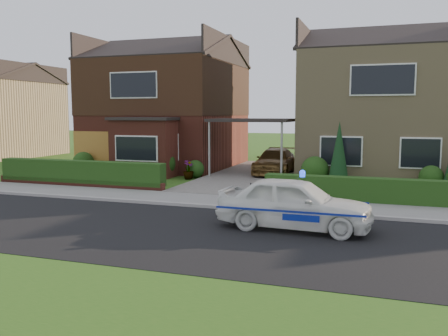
% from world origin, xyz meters
% --- Properties ---
extents(ground, '(120.00, 120.00, 0.00)m').
position_xyz_m(ground, '(0.00, 0.00, 0.00)').
color(ground, '#275516').
rests_on(ground, ground).
extents(road, '(60.00, 6.00, 0.02)m').
position_xyz_m(road, '(0.00, 0.00, 0.00)').
color(road, black).
rests_on(road, ground).
extents(kerb, '(60.00, 0.16, 0.12)m').
position_xyz_m(kerb, '(0.00, 3.05, 0.06)').
color(kerb, '#9E9993').
rests_on(kerb, ground).
extents(sidewalk, '(60.00, 2.00, 0.10)m').
position_xyz_m(sidewalk, '(0.00, 4.10, 0.05)').
color(sidewalk, slate).
rests_on(sidewalk, ground).
extents(driveway, '(3.80, 12.00, 0.12)m').
position_xyz_m(driveway, '(0.00, 11.00, 0.06)').
color(driveway, '#666059').
rests_on(driveway, ground).
extents(house_left, '(7.50, 9.53, 7.25)m').
position_xyz_m(house_left, '(-5.78, 13.90, 3.81)').
color(house_left, maroon).
rests_on(house_left, ground).
extents(house_right, '(7.50, 8.06, 7.25)m').
position_xyz_m(house_right, '(5.80, 13.99, 3.66)').
color(house_right, tan).
rests_on(house_right, ground).
extents(carport_link, '(3.80, 3.00, 2.77)m').
position_xyz_m(carport_link, '(0.00, 10.95, 2.66)').
color(carport_link, black).
rests_on(carport_link, ground).
extents(garage_door, '(2.20, 0.10, 2.10)m').
position_xyz_m(garage_door, '(-8.25, 9.96, 1.05)').
color(garage_door, '#8D5F1E').
rests_on(garage_door, ground).
extents(dwarf_wall, '(7.70, 0.25, 0.36)m').
position_xyz_m(dwarf_wall, '(-5.80, 5.30, 0.18)').
color(dwarf_wall, maroon).
rests_on(dwarf_wall, ground).
extents(hedge_left, '(7.50, 0.55, 0.90)m').
position_xyz_m(hedge_left, '(-5.80, 5.45, 0.00)').
color(hedge_left, '#163210').
rests_on(hedge_left, ground).
extents(hedge_right, '(7.50, 0.55, 0.80)m').
position_xyz_m(hedge_right, '(5.80, 5.35, 0.00)').
color(hedge_right, '#163210').
rests_on(hedge_right, ground).
extents(shrub_left_far, '(1.08, 1.08, 1.08)m').
position_xyz_m(shrub_left_far, '(-8.50, 9.50, 0.54)').
color(shrub_left_far, '#163210').
rests_on(shrub_left_far, ground).
extents(shrub_left_mid, '(1.32, 1.32, 1.32)m').
position_xyz_m(shrub_left_mid, '(-4.00, 9.30, 0.66)').
color(shrub_left_mid, '#163210').
rests_on(shrub_left_mid, ground).
extents(shrub_left_near, '(0.84, 0.84, 0.84)m').
position_xyz_m(shrub_left_near, '(-2.40, 9.60, 0.42)').
color(shrub_left_near, '#163210').
rests_on(shrub_left_near, ground).
extents(shrub_right_near, '(1.20, 1.20, 1.20)m').
position_xyz_m(shrub_right_near, '(3.20, 9.40, 0.60)').
color(shrub_right_near, '#163210').
rests_on(shrub_right_near, ground).
extents(shrub_right_mid, '(0.96, 0.96, 0.96)m').
position_xyz_m(shrub_right_mid, '(7.80, 9.50, 0.48)').
color(shrub_right_mid, '#163210').
rests_on(shrub_right_mid, ground).
extents(conifer_a, '(0.90, 0.90, 2.60)m').
position_xyz_m(conifer_a, '(4.20, 9.20, 1.30)').
color(conifer_a, black).
rests_on(conifer_a, ground).
extents(police_car, '(3.68, 4.09, 1.53)m').
position_xyz_m(police_car, '(3.80, 1.20, 0.68)').
color(police_car, white).
rests_on(police_car, ground).
extents(driveway_car, '(1.75, 4.10, 1.18)m').
position_xyz_m(driveway_car, '(1.00, 11.50, 0.71)').
color(driveway_car, brown).
rests_on(driveway_car, driveway).
extents(potted_plant_a, '(0.43, 0.34, 0.73)m').
position_xyz_m(potted_plant_a, '(-3.23, 7.00, 0.36)').
color(potted_plant_a, gray).
rests_on(potted_plant_a, ground).
extents(potted_plant_b, '(0.51, 0.48, 0.74)m').
position_xyz_m(potted_plant_b, '(-4.36, 9.00, 0.37)').
color(potted_plant_b, gray).
rests_on(potted_plant_b, ground).
extents(potted_plant_c, '(0.61, 0.61, 0.86)m').
position_xyz_m(potted_plant_c, '(-2.50, 9.00, 0.43)').
color(potted_plant_c, gray).
rests_on(potted_plant_c, ground).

